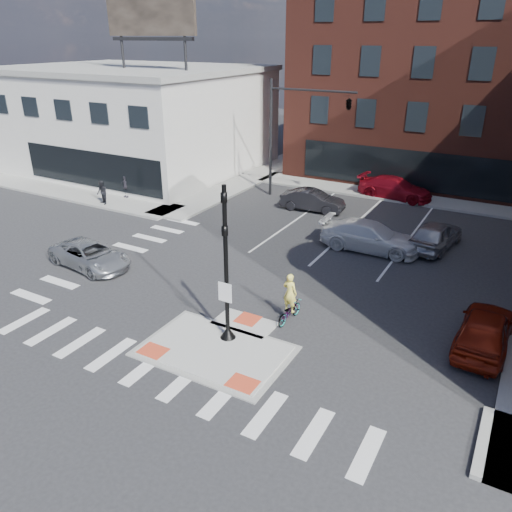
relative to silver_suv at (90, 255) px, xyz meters
The scene contains 18 objects.
ground 9.87m from the silver_suv, 15.33° to the right, with size 120.00×120.00×0.00m, color #28282B.
refuge_island 9.94m from the silver_suv, 16.77° to the right, with size 5.40×4.65×0.13m.
sidewalk_nw 14.62m from the silver_suv, 119.80° to the left, with size 23.50×20.50×0.15m.
sidewalk_n 23.08m from the silver_suv, 57.20° to the left, with size 26.00×3.00×0.15m, color gray.
building_nw 21.69m from the silver_suv, 125.68° to the left, with size 20.40×16.40×14.40m.
building_n 32.73m from the silver_suv, 66.96° to the left, with size 24.40×18.40×15.50m.
building_far_left 49.89m from the silver_suv, 83.65° to the left, with size 10.00×12.00×10.00m, color slate.
signal_pole 9.90m from the silver_suv, 13.09° to the right, with size 0.60×0.60×5.98m.
mast_arm_signal 17.45m from the silver_suv, 68.62° to the left, with size 6.10×2.24×8.00m.
silver_suv is the anchor object (origin of this frame).
red_sedan 18.11m from the silver_suv, ahead, with size 1.80×4.48×1.53m, color maroon.
white_pickup 14.56m from the silver_suv, 37.96° to the left, with size 2.16×5.31×1.54m, color white.
bg_car_dark 14.89m from the silver_suv, 65.75° to the left, with size 1.45×4.17×1.37m, color #232227.
bg_car_silver 18.17m from the silver_suv, 37.04° to the left, with size 1.81×4.49×1.53m, color #AEB1B6.
bg_car_red 21.45m from the silver_suv, 61.78° to the left, with size 2.10×5.17×1.50m, color maroon.
cyclist 10.92m from the silver_suv, ahead, with size 0.72×1.70×2.12m.
pedestrian_a 9.90m from the silver_suv, 131.62° to the left, with size 0.79×0.61×1.62m, color black.
pedestrian_b 11.33m from the silver_suv, 123.93° to the left, with size 0.90×0.38×1.54m, color #322F39.
Camera 1 is at (8.83, -13.11, 10.64)m, focal length 35.00 mm.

